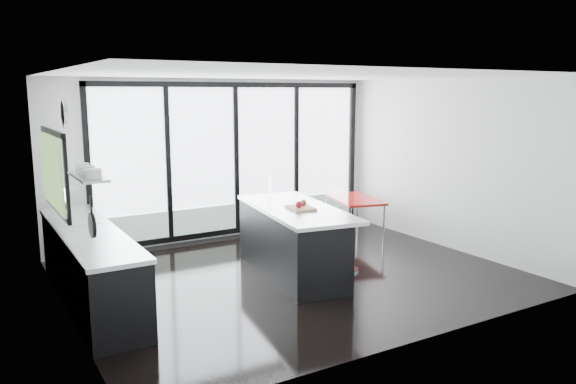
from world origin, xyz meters
TOP-DOWN VIEW (x-y plane):
  - floor at (0.00, 0.00)m, footprint 6.00×5.00m
  - ceiling at (0.00, 0.00)m, footprint 6.00×5.00m
  - wall_back at (0.27, 2.47)m, footprint 6.00×0.09m
  - wall_front at (0.00, -2.50)m, footprint 6.00×0.00m
  - wall_left at (-2.97, 0.27)m, footprint 0.26×5.00m
  - wall_right at (3.00, 0.00)m, footprint 0.00×5.00m
  - counter_cabinets at (-2.67, 0.40)m, footprint 0.69×3.24m
  - island at (0.03, 0.10)m, footprint 1.33×2.49m
  - bar_stool_near at (0.74, -0.19)m, footprint 0.59×0.59m
  - bar_stool_far at (0.67, 0.48)m, footprint 0.56×0.56m
  - red_table at (2.16, 1.41)m, footprint 1.03×1.41m

SIDE VIEW (x-z plane):
  - floor at x=0.00m, z-range 0.00..0.00m
  - red_table at x=2.16m, z-range 0.00..0.68m
  - bar_stool_near at x=0.74m, z-range 0.00..0.72m
  - bar_stool_far at x=0.67m, z-range 0.00..0.74m
  - counter_cabinets at x=-2.67m, z-range -0.22..1.14m
  - island at x=0.03m, z-range -0.14..1.12m
  - wall_back at x=0.27m, z-range -0.13..2.67m
  - wall_front at x=0.00m, z-range 0.00..2.80m
  - wall_right at x=3.00m, z-range 0.00..2.80m
  - wall_left at x=-2.97m, z-range 0.16..2.96m
  - ceiling at x=0.00m, z-range 2.80..2.80m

